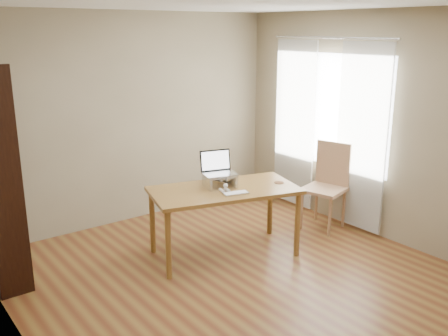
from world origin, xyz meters
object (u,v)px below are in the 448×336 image
laptop (216,168)px  keyboard (236,193)px  cat (216,181)px  chair (329,182)px  desk (224,196)px

laptop → keyboard: 0.40m
keyboard → laptop: bearing=101.9°
cat → chair: (1.52, -0.25, -0.24)m
chair → desk: bearing=159.7°
desk → laptop: laptop is taller
keyboard → chair: bearing=18.1°
desk → keyboard: bearing=-79.7°
chair → keyboard: bearing=168.1°
desk → chair: chair is taller
laptop → cat: 0.13m
laptop → keyboard: laptop is taller
laptop → desk: bearing=-74.3°
keyboard → desk: bearing=99.8°
cat → chair: 1.56m
cat → chair: size_ratio=0.46×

